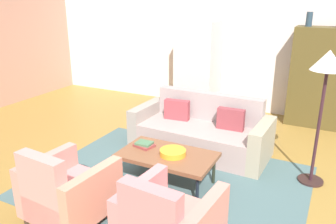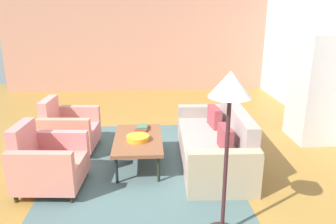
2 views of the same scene
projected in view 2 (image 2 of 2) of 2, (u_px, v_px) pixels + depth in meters
name	position (u px, v px, depth m)	size (l,w,h in m)	color
ground_plane	(131.00, 168.00, 4.86)	(11.64, 11.64, 0.00)	olive
wall_left	(137.00, 40.00, 9.04)	(0.12, 7.27, 2.80)	tan
area_rug	(142.00, 164.00, 4.96)	(3.40, 2.60, 0.01)	#455D5F
couch	(217.00, 145.00, 4.94)	(2.13, 0.98, 0.86)	gray
coffee_table	(138.00, 140.00, 4.84)	(1.20, 0.70, 0.43)	black
armchair_left	(67.00, 131.00, 5.35)	(0.86, 0.86, 0.88)	#2E2316
armchair_right	(46.00, 164.00, 4.21)	(0.86, 0.86, 0.88)	#372A17
fruit_bowl	(138.00, 138.00, 4.74)	(0.33, 0.33, 0.07)	orange
book_stack	(142.00, 128.00, 5.17)	(0.28, 0.24, 0.06)	brown
refrigerator	(317.00, 88.00, 5.68)	(0.80, 0.73, 1.85)	#B7BABF
floor_lamp	(230.00, 101.00, 3.00)	(0.40, 0.40, 1.72)	#2E1C1B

